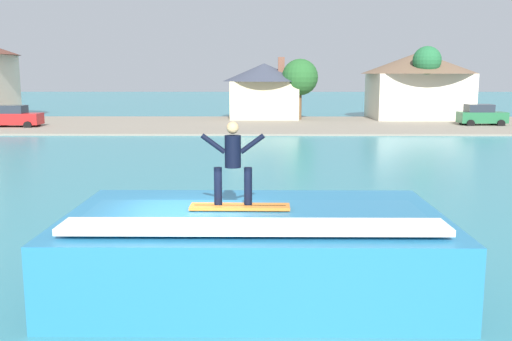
% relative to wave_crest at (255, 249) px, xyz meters
% --- Properties ---
extents(ground_plane, '(260.00, 260.00, 0.00)m').
position_rel_wave_crest_xyz_m(ground_plane, '(-1.32, -0.35, -0.83)').
color(ground_plane, teal).
extents(wave_crest, '(7.65, 4.74, 1.76)m').
position_rel_wave_crest_xyz_m(wave_crest, '(0.00, 0.00, 0.00)').
color(wave_crest, teal).
rests_on(wave_crest, ground_plane).
extents(surfboard, '(1.97, 0.50, 0.06)m').
position_rel_wave_crest_xyz_m(surfboard, '(-0.29, -0.32, 0.96)').
color(surfboard, orange).
rests_on(surfboard, wave_crest).
extents(surfer, '(1.26, 0.32, 1.65)m').
position_rel_wave_crest_xyz_m(surfer, '(-0.43, -0.25, 1.91)').
color(surfer, black).
rests_on(surfer, surfboard).
extents(shoreline_bank, '(120.00, 16.98, 0.13)m').
position_rel_wave_crest_xyz_m(shoreline_bank, '(-1.32, 37.96, -0.77)').
color(shoreline_bank, gray).
rests_on(shoreline_bank, ground_plane).
extents(car_near_shore, '(4.09, 2.03, 1.86)m').
position_rel_wave_crest_xyz_m(car_near_shore, '(-19.89, 35.08, 0.11)').
color(car_near_shore, red).
rests_on(car_near_shore, ground_plane).
extents(car_far_shore, '(3.84, 2.03, 1.86)m').
position_rel_wave_crest_xyz_m(car_far_shore, '(18.56, 37.00, 0.11)').
color(car_far_shore, '#23663D').
rests_on(car_far_shore, ground_plane).
extents(house_gabled_white, '(10.95, 10.95, 6.41)m').
position_rel_wave_crest_xyz_m(house_gabled_white, '(15.17, 44.50, 2.83)').
color(house_gabled_white, beige).
rests_on(house_gabled_white, ground_plane).
extents(house_small_cottage, '(7.89, 7.89, 5.91)m').
position_rel_wave_crest_xyz_m(house_small_cottage, '(0.41, 44.18, 2.19)').
color(house_small_cottage, beige).
rests_on(house_small_cottage, ground_plane).
extents(tree_tall_bare, '(3.36, 3.36, 5.74)m').
position_rel_wave_crest_xyz_m(tree_tall_bare, '(3.71, 42.61, 3.20)').
color(tree_tall_bare, brown).
rests_on(tree_tall_bare, ground_plane).
extents(tree_short_bushy, '(2.53, 2.53, 6.81)m').
position_rel_wave_crest_xyz_m(tree_short_bushy, '(14.94, 41.04, 4.59)').
color(tree_short_bushy, brown).
rests_on(tree_short_bushy, ground_plane).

